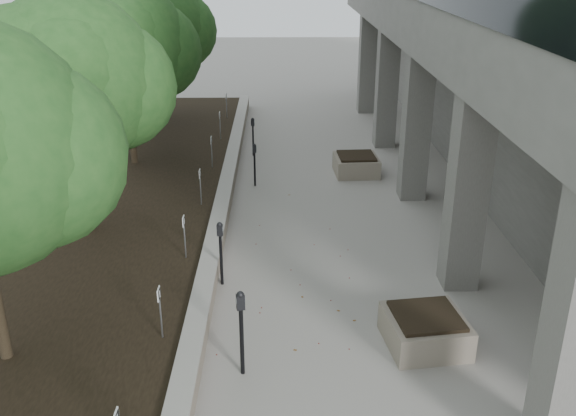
{
  "coord_description": "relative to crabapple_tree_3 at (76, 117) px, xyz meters",
  "views": [
    {
      "loc": [
        -0.35,
        -5.68,
        6.59
      ],
      "look_at": [
        -0.15,
        7.11,
        1.28
      ],
      "focal_mm": 39.48,
      "sensor_mm": 36.0,
      "label": 1
    }
  ],
  "objects": [
    {
      "name": "parking_meter_5",
      "position": [
        3.6,
        6.87,
        -2.46
      ],
      "size": [
        0.14,
        0.11,
        1.31
      ],
      "primitive_type": null,
      "rotation": [
        0.0,
        0.0,
        -0.16
      ],
      "color": "black",
      "rests_on": "ground"
    },
    {
      "name": "crabapple_tree_4",
      "position": [
        0.0,
        5.0,
        0.0
      ],
      "size": [
        4.6,
        4.0,
        5.44
      ],
      "primitive_type": null,
      "color": "#22511F",
      "rests_on": "planting_bed"
    },
    {
      "name": "berry_scatter",
      "position": [
        4.7,
        -3.0,
        -3.11
      ],
      "size": [
        3.3,
        14.1,
        0.02
      ],
      "primitive_type": null,
      "color": "maroon",
      "rests_on": "ground"
    },
    {
      "name": "planter_back",
      "position": [
        6.87,
        4.98,
        -2.81
      ],
      "size": [
        1.38,
        1.38,
        0.61
      ],
      "primitive_type": null,
      "rotation": [
        0.0,
        0.0,
        0.05
      ],
      "color": "gray",
      "rests_on": "ground"
    },
    {
      "name": "parking_sign_6",
      "position": [
        2.45,
        4.5,
        -2.24
      ],
      "size": [
        0.04,
        0.22,
        0.96
      ],
      "primitive_type": null,
      "color": "black",
      "rests_on": "planting_bed"
    },
    {
      "name": "parking_sign_8",
      "position": [
        2.45,
        10.5,
        -2.24
      ],
      "size": [
        0.04,
        0.22,
        0.96
      ],
      "primitive_type": null,
      "color": "black",
      "rests_on": "planting_bed"
    },
    {
      "name": "retaining_wall",
      "position": [
        2.97,
        1.0,
        -2.87
      ],
      "size": [
        0.39,
        26.0,
        0.5
      ],
      "primitive_type": null,
      "color": "gray",
      "rests_on": "ground"
    },
    {
      "name": "parking_meter_3",
      "position": [
        3.25,
        -1.96,
        -2.41
      ],
      "size": [
        0.15,
        0.11,
        1.43
      ],
      "primitive_type": null,
      "rotation": [
        0.0,
        0.0,
        -0.05
      ],
      "color": "black",
      "rests_on": "ground"
    },
    {
      "name": "planting_bed",
      "position": [
        -0.7,
        1.0,
        -2.92
      ],
      "size": [
        7.0,
        26.0,
        0.4
      ],
      "primitive_type": "cube",
      "color": "black",
      "rests_on": "ground"
    },
    {
      "name": "parking_sign_3",
      "position": [
        2.45,
        -4.5,
        -2.24
      ],
      "size": [
        0.04,
        0.22,
        0.96
      ],
      "primitive_type": null,
      "color": "black",
      "rests_on": "planting_bed"
    },
    {
      "name": "crabapple_tree_3",
      "position": [
        0.0,
        0.0,
        0.0
      ],
      "size": [
        4.6,
        4.0,
        5.44
      ],
      "primitive_type": null,
      "color": "#22511F",
      "rests_on": "planting_bed"
    },
    {
      "name": "planter_front",
      "position": [
        7.03,
        -4.2,
        -2.81
      ],
      "size": [
        1.51,
        1.51,
        0.63
      ],
      "primitive_type": null,
      "rotation": [
        0.0,
        0.0,
        0.13
      ],
      "color": "gray",
      "rests_on": "ground"
    },
    {
      "name": "parking_sign_4",
      "position": [
        2.45,
        -1.5,
        -2.24
      ],
      "size": [
        0.04,
        0.22,
        0.96
      ],
      "primitive_type": null,
      "color": "black",
      "rests_on": "planting_bed"
    },
    {
      "name": "parking_sign_5",
      "position": [
        2.45,
        1.5,
        -2.24
      ],
      "size": [
        0.04,
        0.22,
        0.96
      ],
      "primitive_type": null,
      "color": "black",
      "rests_on": "planting_bed"
    },
    {
      "name": "crabapple_tree_5",
      "position": [
        0.0,
        10.0,
        0.0
      ],
      "size": [
        4.6,
        4.0,
        5.44
      ],
      "primitive_type": null,
      "color": "#22511F",
      "rests_on": "planting_bed"
    },
    {
      "name": "parking_meter_4",
      "position": [
        3.75,
        3.94,
        -2.47
      ],
      "size": [
        0.14,
        0.11,
        1.3
      ],
      "primitive_type": null,
      "rotation": [
        0.0,
        0.0,
        0.17
      ],
      "color": "black",
      "rests_on": "ground"
    },
    {
      "name": "parking_meter_2",
      "position": [
        3.84,
        -4.98,
        -2.34
      ],
      "size": [
        0.18,
        0.14,
        1.56
      ],
      "primitive_type": null,
      "rotation": [
        0.0,
        0.0,
        0.24
      ],
      "color": "black",
      "rests_on": "ground"
    },
    {
      "name": "parking_sign_7",
      "position": [
        2.45,
        7.5,
        -2.24
      ],
      "size": [
        0.04,
        0.22,
        0.96
      ],
      "primitive_type": null,
      "color": "black",
      "rests_on": "planting_bed"
    }
  ]
}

